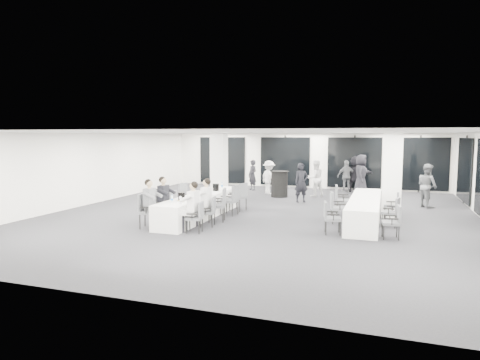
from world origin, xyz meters
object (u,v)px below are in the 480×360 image
object	(u,v)px
chair_main_left_far	(196,195)
standing_guest_g	(252,173)
chair_main_right_far	(240,195)
standing_guest_b	(315,176)
chair_side_right_near	(394,220)
chair_side_right_far	(393,203)
standing_guest_e	(361,172)
banquet_table_main	(201,206)
chair_main_right_fourth	(232,198)
chair_main_right_near	(197,215)
chair_main_left_second	(161,204)
chair_main_right_second	(210,210)
standing_guest_h	(427,183)
standing_guest_a	(301,180)
chair_main_right_mid	(220,203)
standing_guest_f	(355,171)
chair_side_left_near	(330,216)
chair_side_right_mid	(393,210)
chair_side_left_mid	(336,205)
chair_main_left_fourth	(187,196)
chair_main_left_mid	(176,202)
standing_guest_c	(269,175)
chair_main_left_near	(146,209)
banquet_table_side	(365,210)
standing_guest_d	(347,174)
chair_side_left_far	(341,198)
ice_bucket_far	(216,187)

from	to	relation	value
chair_main_left_far	standing_guest_g	bearing A→B (deg)	173.80
chair_main_right_far	standing_guest_b	xyz separation A→B (m)	(1.97, 4.56, 0.34)
chair_side_right_near	chair_side_right_far	world-z (taller)	chair_side_right_near
standing_guest_e	chair_side_right_far	bearing A→B (deg)	-163.91
chair_main_right_far	chair_side_right_near	world-z (taller)	chair_main_right_far
banquet_table_main	chair_main_right_fourth	size ratio (longest dim) A/B	4.89
chair_main_right_near	chair_main_right_fourth	world-z (taller)	chair_main_right_fourth
chair_main_left_second	chair_main_right_second	xyz separation A→B (m)	(1.66, -0.04, -0.07)
chair_main_right_far	standing_guest_h	bearing A→B (deg)	-49.90
standing_guest_a	standing_guest_e	size ratio (longest dim) A/B	0.87
chair_main_right_near	chair_main_right_mid	size ratio (longest dim) A/B	0.83
chair_main_right_mid	standing_guest_h	distance (m)	8.15
chair_main_right_mid	standing_guest_f	bearing A→B (deg)	-36.80
chair_side_left_near	chair_side_right_mid	xyz separation A→B (m)	(1.65, 1.50, -0.01)
chair_main_right_far	chair_side_left_near	bearing A→B (deg)	-111.99
chair_main_right_second	standing_guest_h	distance (m)	8.66
chair_side_left_near	chair_side_right_mid	world-z (taller)	chair_side_left_near
standing_guest_e	chair_side_right_near	bearing A→B (deg)	-168.53
chair_side_left_mid	banquet_table_main	bearing A→B (deg)	-96.31
chair_main_left_fourth	standing_guest_b	world-z (taller)	standing_guest_b
standing_guest_b	standing_guest_g	size ratio (longest dim) A/B	1.08
chair_side_right_near	chair_main_left_mid	bearing A→B (deg)	76.40
chair_main_right_second	chair_main_right_fourth	world-z (taller)	chair_main_right_fourth
standing_guest_g	chair_main_left_mid	bearing A→B (deg)	-56.10
chair_main_right_far	standing_guest_c	distance (m)	4.68
chair_main_right_mid	standing_guest_f	size ratio (longest dim) A/B	0.53
chair_main_left_near	standing_guest_a	world-z (taller)	standing_guest_a
banquet_table_side	standing_guest_c	distance (m)	6.91
chair_main_left_near	standing_guest_d	bearing A→B (deg)	142.96
chair_main_left_mid	chair_side_right_far	xyz separation A→B (m)	(6.82, 2.12, 0.01)
chair_main_right_far	chair_side_right_far	bearing A→B (deg)	-71.25
chair_side_right_far	chair_main_left_far	bearing A→B (deg)	86.10
banquet_table_main	chair_main_left_far	size ratio (longest dim) A/B	5.64
chair_side_left_mid	standing_guest_b	xyz separation A→B (m)	(-1.53, 5.61, 0.36)
chair_main_left_far	chair_main_right_fourth	bearing A→B (deg)	62.62
chair_side_left_far	ice_bucket_far	distance (m)	4.33
banquet_table_main	chair_side_left_near	size ratio (longest dim) A/B	5.59
chair_main_right_mid	chair_side_right_far	bearing A→B (deg)	-80.21
chair_side_left_near	chair_side_left_far	world-z (taller)	chair_side_left_far
chair_side_right_near	standing_guest_c	size ratio (longest dim) A/B	0.51
chair_side_left_mid	ice_bucket_far	world-z (taller)	ice_bucket_far
chair_side_right_mid	chair_side_right_far	world-z (taller)	chair_side_right_mid
chair_main_right_mid	standing_guest_d	xyz separation A→B (m)	(3.15, 8.44, 0.27)
banquet_table_main	standing_guest_a	size ratio (longest dim) A/B	2.78
standing_guest_g	chair_main_right_fourth	bearing A→B (deg)	-42.13
chair_side_right_near	chair_side_left_near	bearing A→B (deg)	82.92
standing_guest_f	standing_guest_c	bearing A→B (deg)	32.99
banquet_table_main	chair_side_right_mid	size ratio (longest dim) A/B	5.66
standing_guest_c	chair_main_right_second	bearing A→B (deg)	132.05
chair_main_left_far	chair_side_right_near	world-z (taller)	chair_main_left_far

